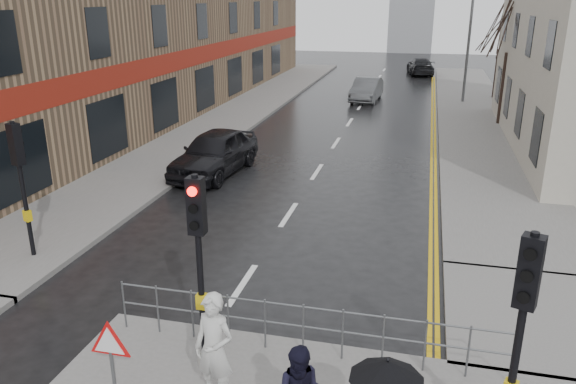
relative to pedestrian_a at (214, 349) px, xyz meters
The scene contains 17 objects.
ground 1.68m from the pedestrian_a, 132.30° to the left, with size 120.00×120.00×0.00m, color black.
left_pavement 25.08m from the pedestrian_a, 107.09° to the left, with size 4.00×44.00×0.14m, color #605E5B.
right_pavement 26.58m from the pedestrian_a, 77.75° to the left, with size 4.00×40.00×0.14m, color #605E5B.
pavement_bridge_right 6.96m from the pedestrian_a, 35.04° to the left, with size 4.00×4.20×0.14m, color #605E5B.
building_left_terrace 26.60m from the pedestrian_a, 119.27° to the left, with size 8.00×42.00×10.00m, color #83684B.
traffic_signal_near_left 1.91m from the pedestrian_a, 120.12° to the left, with size 0.28×0.27×3.40m.
traffic_signal_near_right 4.55m from the pedestrian_a, ahead, with size 0.34×0.33×3.40m.
traffic_signal_far_left 7.62m from the pedestrian_a, 148.14° to the left, with size 0.34×0.33×3.40m.
guard_railing_front 1.91m from the pedestrian_a, 55.04° to the left, with size 7.14×0.04×1.00m.
warning_sign 1.69m from the pedestrian_a, behind, with size 0.80×0.07×1.35m.
street_lamp 29.59m from the pedestrian_a, 80.29° to the left, with size 1.83×0.25×8.00m.
tree_near 24.23m from the pedestrian_a, 73.88° to the left, with size 2.40×2.40×6.58m.
tree_far 31.94m from the pedestrian_a, 77.02° to the left, with size 2.40×2.40×5.64m.
pedestrian_a is the anchor object (origin of this frame).
car_parked 12.71m from the pedestrian_a, 110.85° to the left, with size 1.91×4.74×1.61m, color black.
car_mid 28.55m from the pedestrian_a, 91.46° to the left, with size 1.49×4.27×1.41m, color #45474A.
car_far 42.07m from the pedestrian_a, 86.88° to the left, with size 1.92×4.72×1.37m, color black.
Camera 1 is at (3.75, -7.89, 6.29)m, focal length 35.00 mm.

